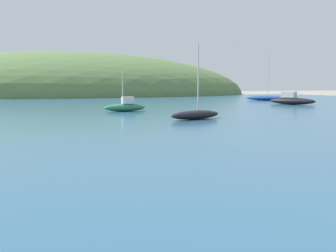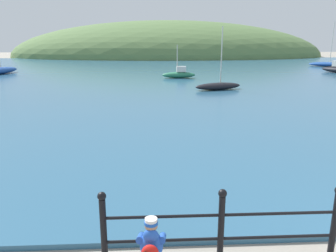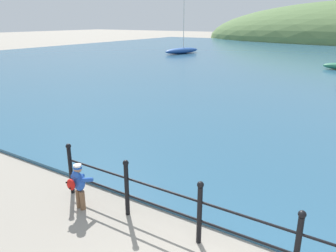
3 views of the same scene
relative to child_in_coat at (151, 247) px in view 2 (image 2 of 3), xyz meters
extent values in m
cube|color=#2D5B7A|center=(3.88, 30.88, -0.56)|extent=(80.00, 60.00, 0.10)
ellipsoid|color=#567542|center=(3.88, 68.84, -0.61)|extent=(65.71, 36.14, 14.96)
cylinder|color=black|center=(-0.65, 0.38, -0.06)|extent=(0.09, 0.09, 1.10)
sphere|color=black|center=(-0.65, 0.38, 0.54)|extent=(0.12, 0.12, 0.12)
cylinder|color=black|center=(0.98, 0.38, -0.06)|extent=(0.09, 0.09, 1.10)
sphere|color=black|center=(0.98, 0.38, 0.54)|extent=(0.12, 0.12, 0.12)
cylinder|color=black|center=(2.61, 0.38, -0.06)|extent=(0.09, 0.09, 1.10)
ellipsoid|color=blue|center=(0.00, 0.02, 0.01)|extent=(0.32, 0.25, 0.40)
ellipsoid|color=blue|center=(0.00, -0.04, 0.19)|extent=(0.21, 0.14, 0.18)
cylinder|color=blue|center=(-0.14, 0.12, 0.06)|extent=(0.12, 0.32, 0.19)
cylinder|color=blue|center=(0.15, 0.10, 0.06)|extent=(0.12, 0.32, 0.19)
sphere|color=#A37556|center=(0.00, 0.02, 0.31)|extent=(0.17, 0.17, 0.17)
cylinder|color=#194CB2|center=(0.00, 0.02, 0.34)|extent=(0.17, 0.17, 0.04)
cylinder|color=silver|center=(0.00, 0.02, 0.38)|extent=(0.16, 0.16, 0.04)
ellipsoid|color=#1E4793|center=(22.35, 37.14, -0.24)|extent=(4.55, 3.63, 0.53)
cylinder|color=beige|center=(22.54, 37.02, 2.47)|extent=(0.07, 0.07, 4.89)
ellipsoid|color=black|center=(4.40, 17.41, -0.28)|extent=(3.32, 1.74, 0.46)
cylinder|color=beige|center=(4.55, 17.45, 1.72)|extent=(0.07, 0.07, 3.53)
ellipsoid|color=#287551|center=(2.43, 24.59, -0.24)|extent=(2.84, 0.88, 0.52)
cube|color=silver|center=(2.64, 24.59, 0.25)|extent=(0.80, 0.47, 0.47)
cylinder|color=beige|center=(2.29, 24.59, 1.15)|extent=(0.07, 0.07, 2.27)
camera|label=1|loc=(-4.20, -1.31, 1.31)|focal=42.00mm
camera|label=2|loc=(0.02, -3.65, 2.54)|focal=35.00mm
camera|label=3|loc=(4.82, -4.07, 3.19)|focal=35.00mm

